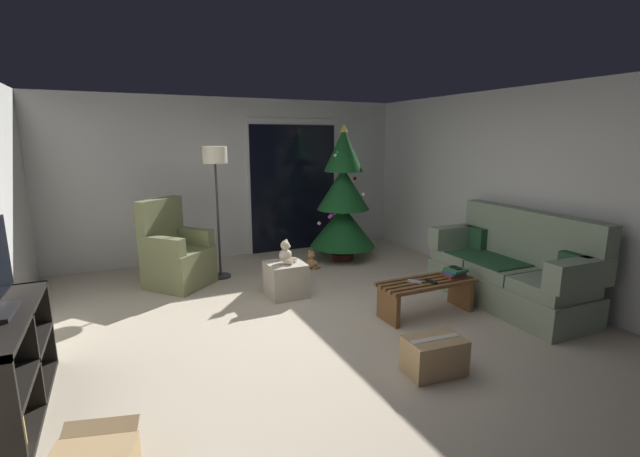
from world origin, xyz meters
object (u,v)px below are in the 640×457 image
teddy_bear_honey_by_tree (312,261)px  christmas_tree (343,202)px  couch (511,270)px  armchair (176,255)px  book_stack (454,272)px  coffee_table (426,292)px  cell_phone (456,268)px  floor_lamp (215,168)px  remote_black (431,281)px  teddy_bear_cream (286,253)px  ottoman (286,279)px  cardboard_box_taped_mid_floor (434,355)px  remote_silver (415,282)px

teddy_bear_honey_by_tree → christmas_tree: bearing=22.6°
couch → armchair: 4.12m
christmas_tree → armchair: 2.59m
book_stack → armchair: armchair is taller
coffee_table → cell_phone: bearing=-0.0°
armchair → floor_lamp: size_ratio=0.63×
remote_black → teddy_bear_cream: (-1.18, 1.23, 0.14)m
christmas_tree → ottoman: 1.93m
coffee_table → teddy_bear_cream: size_ratio=3.86×
remote_black → christmas_tree: bearing=84.1°
teddy_bear_honey_by_tree → couch: bearing=-54.6°
armchair → ottoman: armchair is taller
cell_phone → teddy_bear_cream: (-1.57, 1.17, 0.06)m
book_stack → cell_phone: bearing=13.4°
coffee_table → teddy_bear_cream: teddy_bear_cream is taller
armchair → cardboard_box_taped_mid_floor: armchair is taller
teddy_bear_cream → ottoman: bearing=135.2°
christmas_tree → coffee_table: bearing=-94.9°
ottoman → remote_black: bearing=-46.3°
remote_silver → book_stack: 0.53m
cell_phone → christmas_tree: 2.36m
couch → christmas_tree: size_ratio=0.94×
book_stack → floor_lamp: size_ratio=0.13×
book_stack → teddy_bear_honey_by_tree: size_ratio=0.82×
cardboard_box_taped_mid_floor → teddy_bear_honey_by_tree: bearing=85.4°
ottoman → teddy_bear_honey_by_tree: ottoman is taller
cardboard_box_taped_mid_floor → remote_silver: bearing=61.1°
teddy_bear_honey_by_tree → ottoman: bearing=-130.3°
christmas_tree → cardboard_box_taped_mid_floor: (-0.90, -3.29, -0.78)m
couch → coffee_table: couch is taller
teddy_bear_cream → cardboard_box_taped_mid_floor: 2.24m
couch → book_stack: (-0.72, 0.14, 0.03)m
teddy_bear_honey_by_tree → cardboard_box_taped_mid_floor: 3.03m
coffee_table → remote_black: remote_black is taller
cardboard_box_taped_mid_floor → coffee_table: bearing=54.4°
couch → armchair: size_ratio=1.74×
floor_lamp → cardboard_box_taped_mid_floor: 3.64m
coffee_table → ottoman: size_ratio=2.50×
armchair → remote_silver: bearing=-44.4°
cell_phone → teddy_bear_honey_by_tree: (-0.85, 2.03, -0.36)m
book_stack → christmas_tree: bearing=94.3°
floor_lamp → remote_black: bearing=-52.7°
remote_silver → teddy_bear_cream: 1.55m
cell_phone → couch: bearing=-11.0°
teddy_bear_honey_by_tree → book_stack: bearing=-67.7°
remote_black → ottoman: size_ratio=0.35×
remote_black → christmas_tree: (0.20, 2.37, 0.53)m
couch → teddy_bear_cream: bearing=149.9°
couch → cell_phone: 0.72m
armchair → teddy_bear_cream: size_ratio=3.96×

